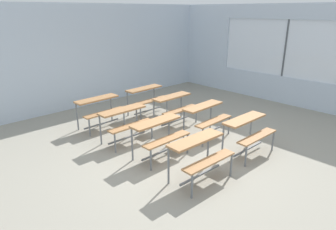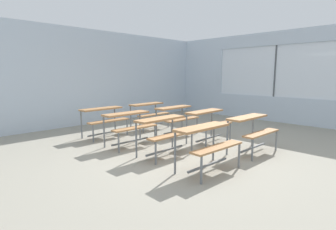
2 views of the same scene
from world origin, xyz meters
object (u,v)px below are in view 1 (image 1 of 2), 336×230
Objects in this scene: desk_bench_r2c0 at (125,118)px; desk_bench_r2c1 at (175,103)px; desk_bench_r0c0 at (200,150)px; desk_bench_r1c1 at (207,114)px; desk_bench_r3c0 at (100,106)px; desk_bench_r0c1 at (249,128)px; desk_bench_r3c1 at (147,95)px; desk_bench_r1c0 at (160,131)px.

desk_bench_r2c1 is (1.55, 0.01, 0.00)m from desk_bench_r2c0.
desk_bench_r0c0 is 1.01× the size of desk_bench_r2c0.
desk_bench_r1c1 and desk_bench_r3c0 have the same top height.
desk_bench_r0c1 is (1.48, -0.02, 0.00)m from desk_bench_r0c0.
desk_bench_r0c1 is at bearing -93.21° from desk_bench_r3c1.
desk_bench_r1c0 is 0.99× the size of desk_bench_r1c1.
desk_bench_r3c1 is at bearing 89.50° from desk_bench_r0c1.
desk_bench_r2c1 is at bearing 0.07° from desk_bench_r2c0.
desk_bench_r0c1 is at bearing -56.42° from desk_bench_r2c0.
desk_bench_r0c1 is at bearing -39.46° from desk_bench_r1c0.
desk_bench_r1c0 is 2.20m from desk_bench_r3c0.
desk_bench_r1c1 is at bearing 88.36° from desk_bench_r0c1.
desk_bench_r0c1 is 0.99× the size of desk_bench_r3c1.
desk_bench_r0c1 and desk_bench_r3c0 have the same top height.
desk_bench_r2c0 is (0.01, 2.17, 0.00)m from desk_bench_r0c0.
desk_bench_r2c0 is 1.14m from desk_bench_r3c0.
desk_bench_r0c0 and desk_bench_r1c1 have the same top height.
desk_bench_r0c0 is 1.01× the size of desk_bench_r1c0.
desk_bench_r2c0 is 0.99× the size of desk_bench_r3c1.
desk_bench_r1c0 is 1.00× the size of desk_bench_r2c0.
desk_bench_r1c0 is (-1.40, 1.13, 0.00)m from desk_bench_r0c1.
desk_bench_r3c1 is (0.09, 3.33, 0.00)m from desk_bench_r0c1.
desk_bench_r1c0 and desk_bench_r1c1 have the same top height.
desk_bench_r3c1 is (1.56, 1.14, 0.00)m from desk_bench_r2c0.
desk_bench_r1c0 is at bearing 142.14° from desk_bench_r0c1.
desk_bench_r1c1 is 2.19m from desk_bench_r3c1.
desk_bench_r0c0 and desk_bench_r2c1 have the same top height.
desk_bench_r0c0 is at bearing -117.00° from desk_bench_r3c1.
desk_bench_r1c1 is (0.05, 1.14, 0.00)m from desk_bench_r0c1.
desk_bench_r0c1 is 1.01× the size of desk_bench_r2c0.
desk_bench_r3c0 is (0.05, 3.32, 0.00)m from desk_bench_r0c0.
desk_bench_r0c1 is at bearing 1.12° from desk_bench_r0c0.
desk_bench_r0c1 and desk_bench_r1c0 have the same top height.
desk_bench_r0c0 is 1.00× the size of desk_bench_r1c1.
desk_bench_r0c1 is 0.99× the size of desk_bench_r3c0.
desk_bench_r3c1 is (0.04, 2.19, 0.00)m from desk_bench_r1c1.
desk_bench_r1c0 is at bearing -125.87° from desk_bench_r3c1.
desk_bench_r2c1 is 0.99× the size of desk_bench_r3c1.
desk_bench_r2c0 is 1.55m from desk_bench_r2c1.
desk_bench_r0c1 is 2.20m from desk_bench_r2c1.
desk_bench_r1c1 is (1.46, 0.01, 0.00)m from desk_bench_r1c0.
desk_bench_r0c1 is 2.64m from desk_bench_r2c0.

